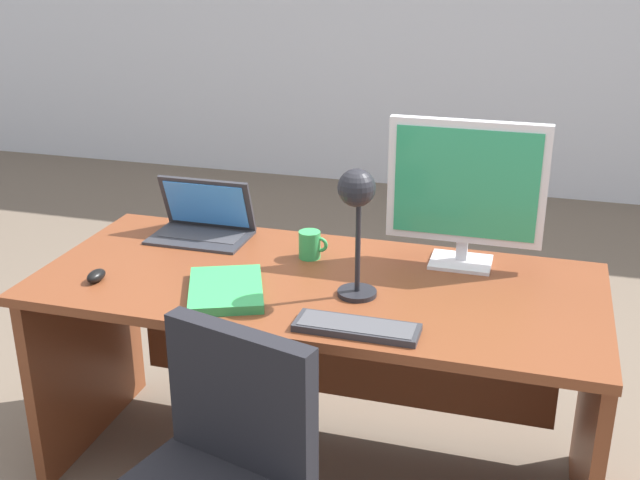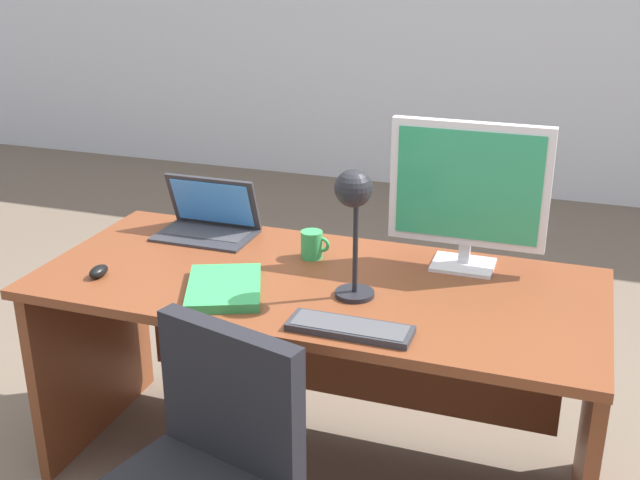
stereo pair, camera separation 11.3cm
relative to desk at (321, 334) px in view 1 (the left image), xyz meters
name	(u,v)px [view 1 (the left image)]	position (x,y,z in m)	size (l,w,h in m)	color
ground	(398,296)	(0.00, 1.45, -0.52)	(12.00, 12.00, 0.00)	#6B5B4C
desk	(321,334)	(0.00, 0.00, 0.00)	(1.79, 0.79, 0.75)	brown
monitor	(466,187)	(0.42, 0.20, 0.49)	(0.50, 0.16, 0.48)	silver
laptop	(204,218)	(-0.50, 0.21, 0.29)	(0.35, 0.23, 0.21)	#2D2D33
keyboard	(357,327)	(0.20, -0.35, 0.23)	(0.35, 0.11, 0.02)	#2D2D33
mouse	(96,276)	(-0.66, -0.26, 0.24)	(0.05, 0.08, 0.04)	black
desk_lamp	(357,205)	(0.15, -0.15, 0.52)	(0.12, 0.14, 0.41)	black
book	(226,290)	(-0.23, -0.23, 0.24)	(0.32, 0.36, 0.03)	green
coffee_mug	(310,245)	(-0.07, 0.11, 0.27)	(0.10, 0.07, 0.09)	green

